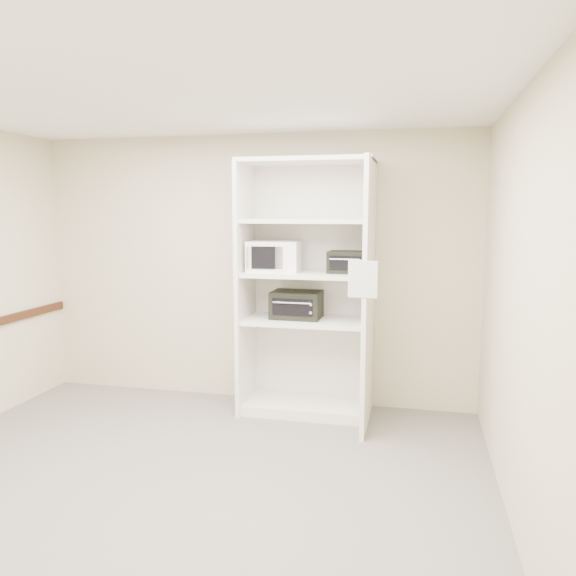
% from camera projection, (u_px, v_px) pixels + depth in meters
% --- Properties ---
extents(floor, '(4.50, 4.00, 0.01)m').
position_uv_depth(floor, '(174.00, 487.00, 3.98)').
color(floor, slate).
rests_on(floor, ground).
extents(ceiling, '(4.50, 4.00, 0.01)m').
position_uv_depth(ceiling, '(162.00, 92.00, 3.61)').
color(ceiling, white).
extents(wall_back, '(4.50, 0.02, 2.70)m').
position_uv_depth(wall_back, '(253.00, 269.00, 5.73)').
color(wall_back, beige).
rests_on(wall_back, ground).
extents(wall_right, '(0.02, 4.00, 2.70)m').
position_uv_depth(wall_right, '(523.00, 313.00, 3.30)').
color(wall_right, beige).
rests_on(wall_right, ground).
extents(shelving_unit, '(1.24, 0.92, 2.42)m').
position_uv_depth(shelving_unit, '(311.00, 297.00, 5.32)').
color(shelving_unit, white).
rests_on(shelving_unit, floor).
extents(microwave, '(0.50, 0.39, 0.29)m').
position_uv_depth(microwave, '(274.00, 256.00, 5.34)').
color(microwave, white).
rests_on(microwave, shelving_unit).
extents(toaster_oven_upper, '(0.37, 0.28, 0.20)m').
position_uv_depth(toaster_oven_upper, '(348.00, 262.00, 5.21)').
color(toaster_oven_upper, black).
rests_on(toaster_oven_upper, shelving_unit).
extents(toaster_oven_lower, '(0.47, 0.36, 0.26)m').
position_uv_depth(toaster_oven_lower, '(297.00, 305.00, 5.39)').
color(toaster_oven_lower, black).
rests_on(toaster_oven_lower, shelving_unit).
extents(paper_sign, '(0.23, 0.02, 0.30)m').
position_uv_depth(paper_sign, '(363.00, 279.00, 4.56)').
color(paper_sign, white).
rests_on(paper_sign, shelving_unit).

